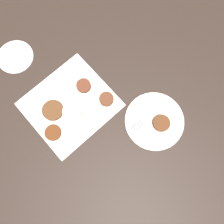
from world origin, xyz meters
The scene contains 11 objects.
ground_plane centered at (0.00, 0.00, 0.00)m, with size 4.00×4.00×0.00m, color black.
napkin centered at (-0.03, 0.00, 0.00)m, with size 0.38×0.35×0.00m.
sauce_bowl centered at (-0.04, -0.05, 0.03)m, with size 0.09×0.10×0.12m.
fritter_0 centered at (0.07, 0.01, 0.01)m, with size 0.06×0.06×0.02m.
fritter_1 centered at (-0.09, 0.03, 0.01)m, with size 0.09×0.09×0.01m.
fritter_2 centered at (-0.16, -0.03, 0.01)m, with size 0.07×0.07×0.01m.
fritter_3 centered at (0.08, -0.10, 0.01)m, with size 0.06×0.06×0.02m.
serving_plate centered at (0.14, -0.31, 0.01)m, with size 0.24×0.24×0.02m.
fritter_on_plate centered at (0.15, -0.33, 0.02)m, with size 0.07×0.07×0.01m.
fork centered at (0.11, -0.27, 0.02)m, with size 0.18×0.05×0.00m.
extra_saucer centered at (-0.03, 0.32, 0.00)m, with size 0.16×0.16×0.01m.
Camera 1 is at (-0.08, -0.28, 0.87)m, focal length 35.00 mm.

